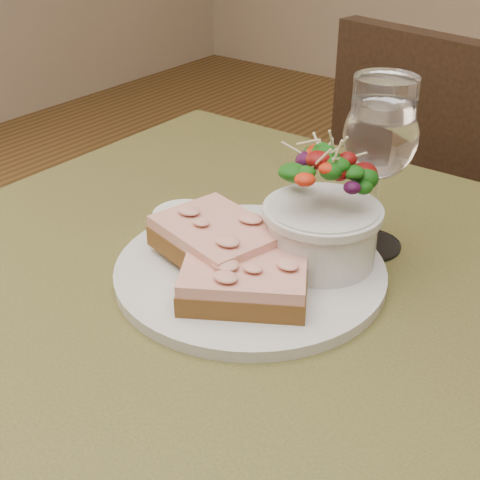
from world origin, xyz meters
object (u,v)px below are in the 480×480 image
Objects in this scene: chair_far at (459,334)px; salad_bowl at (323,208)px; sandwich_front at (244,281)px; dinner_plate at (250,270)px; cafe_table at (244,376)px; ramekin at (184,226)px; sandwich_back at (217,239)px; wine_glass at (380,141)px.

chair_far is 0.80m from salad_bowl.
dinner_plate is at bearing 89.28° from sandwich_front.
sandwich_front is 1.14× the size of salad_bowl.
salad_bowl reaches higher than cafe_table.
sandwich_front is 0.12m from ramekin.
sandwich_back is 0.81× the size of wine_glass.
dinner_plate is (-0.04, -0.65, 0.46)m from chair_far.
sandwich_front reaches higher than dinner_plate.
salad_bowl reaches higher than ramekin.
cafe_table is at bearing -110.31° from salad_bowl.
sandwich_back is 0.11m from salad_bowl.
sandwich_front is (0.03, -0.05, 0.02)m from dinner_plate.
dinner_plate is at bearing 117.83° from cafe_table.
wine_glass reaches higher than dinner_plate.
ramekin reaches higher than dinner_plate.
cafe_table is at bearing 95.90° from sandwich_front.
cafe_table is at bearing -16.38° from ramekin.
sandwich_back is 0.19m from wine_glass.
dinner_plate is at bearing -118.61° from wine_glass.
chair_far is at bearing 87.82° from cafe_table.
sandwich_back is (-0.05, 0.02, 0.14)m from cafe_table.
sandwich_front is 0.11m from salad_bowl.
ramekin is 0.34× the size of wine_glass.
ramekin is (-0.05, 0.01, -0.00)m from sandwich_back.
sandwich_front reaches higher than cafe_table.
sandwich_front is 2.40× the size of ramekin.
wine_glass reaches higher than sandwich_back.
wine_glass is at bearing 61.39° from dinner_plate.
sandwich_front is 0.20m from wine_glass.
sandwich_front is 0.07m from sandwich_back.
wine_glass is at bearing 67.30° from sandwich_back.
wine_glass is (0.05, 0.16, 0.22)m from cafe_table.
sandwich_back is at bearing -160.14° from dinner_plate.
cafe_table is 0.17m from ramekin.
wine_glass is (0.15, 0.13, 0.09)m from ramekin.
wine_glass is at bearing 40.30° from ramekin.
chair_far reaches higher than ramekin.
cafe_table is 0.13m from sandwich_front.
salad_bowl is at bearing 101.73° from chair_far.
sandwich_front is at bearing -103.35° from salad_bowl.
dinner_plate is 0.05m from sandwich_back.
chair_far is 5.14× the size of wine_glass.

